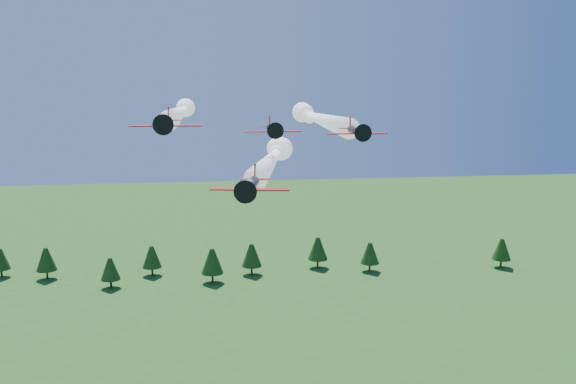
{
  "coord_description": "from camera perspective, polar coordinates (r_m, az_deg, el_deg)",
  "views": [
    {
      "loc": [
        -7.58,
        -73.81,
        55.7
      ],
      "look_at": [
        2.96,
        0.0,
        43.26
      ],
      "focal_mm": 40.0,
      "sensor_mm": 36.0,
      "label": 1
    }
  ],
  "objects": [
    {
      "name": "plane_lead",
      "position": [
        88.12,
        -1.35,
        3.1
      ],
      "size": [
        13.93,
        44.2,
        3.7
      ],
      "rotation": [
        0.0,
        0.0,
        -0.21
      ],
      "color": "black",
      "rests_on": "ground"
    },
    {
      "name": "plane_left",
      "position": [
        108.92,
        -9.47,
        7.09
      ],
      "size": [
        8.35,
        59.85,
        3.7
      ],
      "rotation": [
        0.0,
        0.0,
        -0.03
      ],
      "color": "black",
      "rests_on": "ground"
    },
    {
      "name": "plane_right",
      "position": [
        102.6,
        2.54,
        6.61
      ],
      "size": [
        6.91,
        52.89,
        3.7
      ],
      "rotation": [
        0.0,
        0.0,
        -0.03
      ],
      "color": "black",
      "rests_on": "ground"
    },
    {
      "name": "plane_slot",
      "position": [
        81.82,
        -1.41,
        5.64
      ],
      "size": [
        7.3,
        7.98,
        2.58
      ],
      "rotation": [
        0.0,
        0.0,
        -0.01
      ],
      "color": "black",
      "rests_on": "ground"
    },
    {
      "name": "treeline",
      "position": [
        190.94,
        -10.0,
        -5.73
      ],
      "size": [
        177.81,
        20.35,
        11.31
      ],
      "color": "#382314",
      "rests_on": "ground"
    }
  ]
}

